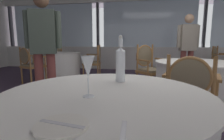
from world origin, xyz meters
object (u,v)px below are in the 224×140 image
Objects in this scene: dining_chair_0_2 at (56,56)px; diner_person_0 at (44,44)px; side_plate at (62,125)px; dining_chair_0_0 at (30,63)px; diner_person_1 at (188,45)px; wine_glass at (88,68)px; dining_chair_2_1 at (149,65)px; dining_chair_2_2 at (190,91)px; dining_chair_0_1 at (95,59)px; water_bottle at (120,63)px; dining_chair_1_1 at (219,59)px.

diner_person_0 is (1.44, -3.02, 0.45)m from dining_chair_0_2.
diner_person_0 is at bearing -11.38° from dining_chair_0_2.
side_plate is 5.61m from dining_chair_0_2.
diner_person_1 is (3.73, 0.76, 0.42)m from dining_chair_0_0.
wine_glass is 0.23× the size of dining_chair_2_1.
dining_chair_2_2 is (0.75, 0.98, -0.36)m from wine_glass.
dining_chair_2_1 is at bearing -70.76° from dining_chair_0_0.
dining_chair_0_1 is at bearing 104.88° from side_plate.
dining_chair_0_1 is (-1.14, 4.27, -0.19)m from side_plate.
water_bottle is 2.36m from dining_chair_2_1.
dining_chair_2_2 is (3.40, -3.60, -0.02)m from dining_chair_0_2.
wine_glass is 4.09m from dining_chair_0_1.
dining_chair_2_1 is 1.08× the size of dining_chair_2_2.
dining_chair_2_1 reaches higher than dining_chair_0_2.
dining_chair_0_1 is 1.05× the size of dining_chair_2_2.
dining_chair_2_1 reaches higher than side_plate.
diner_person_1 is (1.26, 4.03, 0.22)m from side_plate.
diner_person_1 is at bearing 70.50° from water_bottle.
diner_person_1 is (0.53, 2.70, 0.42)m from dining_chair_2_2.
dining_chair_0_0 is 2.81m from dining_chair_2_1.
water_bottle is at bearing 74.13° from wine_glass.
wine_glass reaches higher than dining_chair_0_0.
dining_chair_2_2 is (0.63, 0.57, -0.34)m from water_bottle.
dining_chair_0_1 is 0.57× the size of diner_person_1.
dining_chair_0_2 is at bearing 118.49° from side_plate.
dining_chair_2_1 is 1.38m from diner_person_1.
dining_chair_2_2 is at bearing -29.85° from dining_chair_2_1.
wine_glass is at bearing 160.13° from dining_chair_2_2.
dining_chair_1_1 is at bearing 65.32° from side_plate.
dining_chair_1_1 is (3.56, 1.01, -0.01)m from dining_chair_0_1.
dining_chair_0_0 is (-2.45, 2.92, -0.36)m from wine_glass.
dining_chair_0_0 is 0.92× the size of dining_chair_2_1.
dining_chair_0_0 is 5.29m from dining_chair_1_1.
dining_chair_1_1 reaches higher than side_plate.
diner_person_1 reaches higher than dining_chair_2_2.
side_plate is 0.21× the size of dining_chair_0_0.
diner_person_0 is at bearing 122.87° from side_plate.
wine_glass is 5.51m from dining_chair_1_1.
diner_person_0 reaches higher than dining_chair_1_1.
diner_person_1 reaches higher than wine_glass.
diner_person_1 is (2.49, 2.13, -0.04)m from diner_person_0.
diner_person_0 reaches higher than dining_chair_0_2.
dining_chair_0_0 is at bearing 89.91° from diner_person_1.
dining_chair_0_0 is at bearing 130.00° from wine_glass.
dining_chair_1_1 is (4.90, 2.01, 0.00)m from dining_chair_0_0.
dining_chair_2_1 is at bearing 124.25° from diner_person_1.
dining_chair_0_0 is 1.67m from dining_chair_0_1.
diner_person_1 reaches higher than dining_chair_0_1.
side_plate is 4.42m from dining_chair_0_1.
water_bottle is 0.36× the size of dining_chair_0_1.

